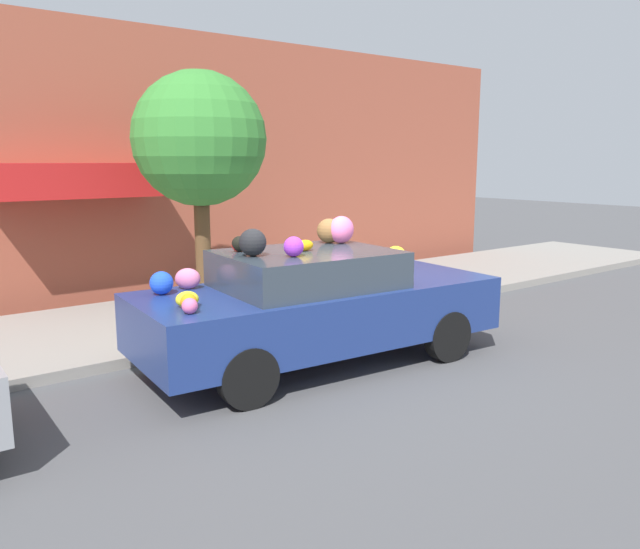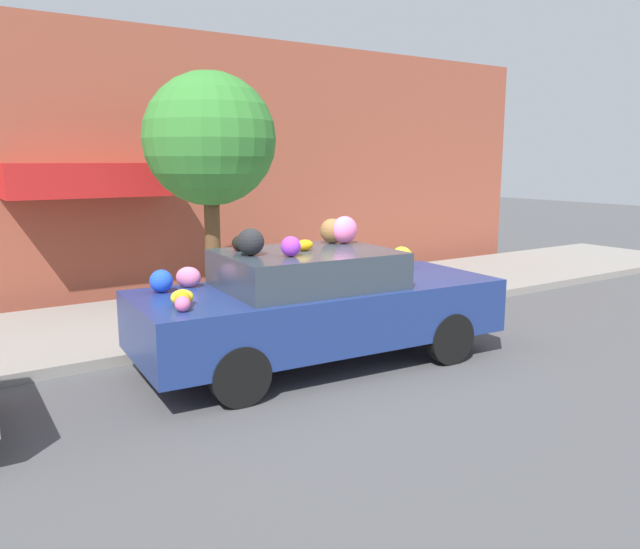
{
  "view_description": "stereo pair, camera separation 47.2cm",
  "coord_description": "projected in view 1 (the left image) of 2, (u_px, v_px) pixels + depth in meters",
  "views": [
    {
      "loc": [
        -4.51,
        -6.07,
        2.49
      ],
      "look_at": [
        0.0,
        -0.13,
        1.12
      ],
      "focal_mm": 35.0,
      "sensor_mm": 36.0,
      "label": 1
    },
    {
      "loc": [
        -4.13,
        -6.35,
        2.49
      ],
      "look_at": [
        0.0,
        -0.13,
        1.12
      ],
      "focal_mm": 35.0,
      "sensor_mm": 36.0,
      "label": 2
    }
  ],
  "objects": [
    {
      "name": "sidewalk_curb",
      "position": [
        213.0,
        314.0,
        9.99
      ],
      "size": [
        24.0,
        3.2,
        0.14
      ],
      "color": "gray",
      "rests_on": "ground"
    },
    {
      "name": "building_facade",
      "position": [
        148.0,
        166.0,
        11.27
      ],
      "size": [
        18.0,
        1.2,
        4.82
      ],
      "color": "#9E4C38",
      "rests_on": "ground"
    },
    {
      "name": "ground_plane",
      "position": [
        314.0,
        360.0,
        7.89
      ],
      "size": [
        60.0,
        60.0,
        0.0
      ],
      "primitive_type": "plane",
      "color": "#4C4C4F"
    },
    {
      "name": "fire_hydrant",
      "position": [
        383.0,
        279.0,
        10.69
      ],
      "size": [
        0.2,
        0.2,
        0.7
      ],
      "color": "red",
      "rests_on": "sidewalk_curb"
    },
    {
      "name": "art_car",
      "position": [
        318.0,
        303.0,
        7.64
      ],
      "size": [
        4.61,
        2.07,
        1.78
      ],
      "rotation": [
        0.0,
        0.0,
        -0.07
      ],
      "color": "navy",
      "rests_on": "ground"
    },
    {
      "name": "street_tree",
      "position": [
        199.0,
        140.0,
        9.31
      ],
      "size": [
        2.01,
        2.01,
        3.67
      ],
      "color": "brown",
      "rests_on": "sidewalk_curb"
    }
  ]
}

